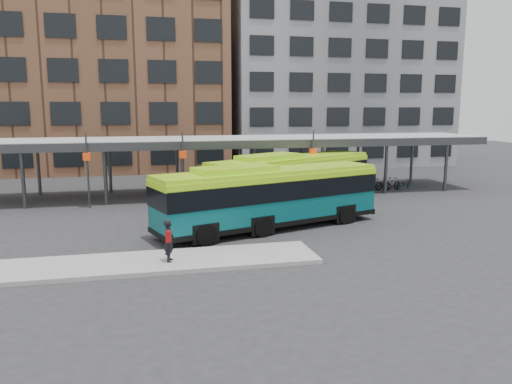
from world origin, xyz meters
name	(u,v)px	position (x,y,z in m)	size (l,w,h in m)	color
ground	(262,238)	(0.00, 0.00, 0.00)	(120.00, 120.00, 0.00)	#28282B
boarding_island	(149,263)	(-5.50, -3.00, 0.09)	(14.00, 3.00, 0.18)	gray
canopy	(220,141)	(-0.06, 12.87, 3.91)	(40.00, 6.53, 4.80)	#999B9E
building_brick	(95,61)	(-10.00, 32.00, 11.00)	(26.00, 14.00, 22.00)	brown
building_grey	(332,75)	(16.00, 32.00, 10.00)	(24.00, 14.00, 20.00)	slate
bus_front	(269,195)	(0.84, 1.85, 1.80)	(12.73, 6.46, 3.45)	#074E52
bus_rear	(292,178)	(3.83, 7.63, 1.82)	(12.34, 8.57, 3.49)	#074E52
pedestrian	(169,240)	(-4.67, -3.28, 1.06)	(0.53, 0.70, 1.73)	black
bike_rack	(382,184)	(12.51, 11.95, 0.46)	(4.95, 1.62, 1.01)	slate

